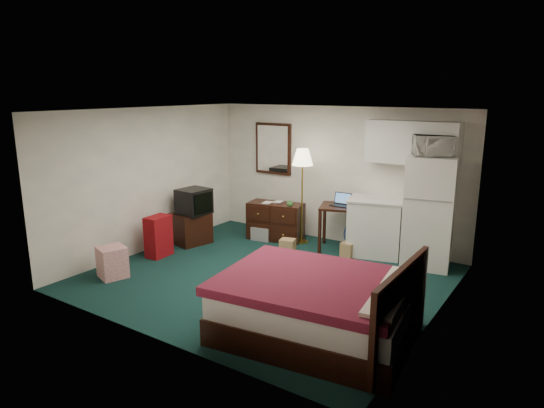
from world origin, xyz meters
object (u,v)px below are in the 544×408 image
Objects in this scene: kitchen_counter at (375,228)px; fridge at (429,212)px; bed at (317,307)px; suitcase at (158,236)px; dresser at (276,221)px; tv_stand at (191,228)px; desk at (338,228)px; floor_lamp at (302,197)px.

fridge reaches higher than kitchen_counter.
bed is 3.02× the size of suitcase.
fridge reaches higher than suitcase.
dresser reaches higher than tv_stand.
dresser is at bearing 56.63° from suitcase.
bed is at bearing -60.00° from dresser.
desk is at bearing -6.03° from dresser.
bed is at bearing -94.33° from kitchen_counter.
bed reaches higher than tv_stand.
floor_lamp is at bearing 170.80° from kitchen_counter.
tv_stand is (-2.44, -1.18, -0.12)m from desk.
desk is 3.13m from suitcase.
kitchen_counter is at bearing -4.19° from dresser.
fridge is 2.91× the size of tv_stand.
desk is at bearing 172.68° from fridge.
dresser is 0.59× the size of floor_lamp.
kitchen_counter is (1.39, 0.12, -0.40)m from floor_lamp.
fridge is at bearing -16.39° from desk.
dresser is 1.92m from kitchen_counter.
kitchen_counter is at bearing 35.87° from tv_stand.
floor_lamp is 2.18× the size of desk.
tv_stand is (-3.98, -1.26, -0.61)m from fridge.
desk reaches higher than dresser.
dresser and suitcase have the same top height.
fridge is 4.49m from suitcase.
fridge reaches higher than desk.
desk is 0.38× the size of bed.
desk is 1.62m from fridge.
kitchen_counter reaches higher than bed.
kitchen_counter reaches higher than suitcase.
tv_stand is at bearing -148.22° from dresser.
suitcase is at bearing -73.39° from tv_stand.
kitchen_counter is at bearing 92.83° from bed.
desk is at bearing 37.28° from suitcase.
tv_stand is at bearing -145.39° from floor_lamp.
floor_lamp is 0.98× the size of fridge.
fridge is (0.90, -0.03, 0.42)m from kitchen_counter.
dresser is 0.74m from floor_lamp.
kitchen_counter is (0.64, 0.11, 0.08)m from desk.
floor_lamp is at bearing 116.20° from bed.
desk is at bearing 38.89° from tv_stand.
suitcase is at bearing -162.21° from fridge.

